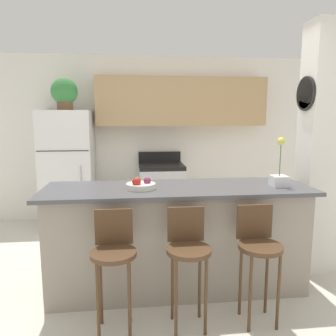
{
  "coord_description": "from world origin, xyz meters",
  "views": [
    {
      "loc": [
        -0.42,
        -2.92,
        1.63
      ],
      "look_at": [
        0.0,
        0.8,
        1.04
      ],
      "focal_mm": 35.0,
      "sensor_mm": 36.0,
      "label": 1
    }
  ],
  "objects_px": {
    "bar_stool_mid": "(188,251)",
    "refrigerator": "(68,170)",
    "fruit_bowl": "(141,185)",
    "bar_stool_left": "(114,254)",
    "potted_plant_on_fridge": "(64,93)",
    "trash_bin": "(109,216)",
    "bar_stool_right": "(259,248)",
    "stove_range": "(161,193)",
    "orchid_vase": "(279,175)"
  },
  "relations": [
    {
      "from": "bar_stool_mid",
      "to": "refrigerator",
      "type": "bearing_deg",
      "value": 118.14
    },
    {
      "from": "fruit_bowl",
      "to": "bar_stool_left",
      "type": "bearing_deg",
      "value": -112.76
    },
    {
      "from": "potted_plant_on_fridge",
      "to": "trash_bin",
      "type": "height_order",
      "value": "potted_plant_on_fridge"
    },
    {
      "from": "bar_stool_left",
      "to": "bar_stool_right",
      "type": "xyz_separation_m",
      "value": [
        1.12,
        0.0,
        0.0
      ]
    },
    {
      "from": "bar_stool_left",
      "to": "bar_stool_mid",
      "type": "height_order",
      "value": "same"
    },
    {
      "from": "stove_range",
      "to": "fruit_bowl",
      "type": "xyz_separation_m",
      "value": [
        -0.37,
        -2.01,
        0.56
      ]
    },
    {
      "from": "bar_stool_right",
      "to": "potted_plant_on_fridge",
      "type": "distance_m",
      "value": 3.44
    },
    {
      "from": "refrigerator",
      "to": "bar_stool_mid",
      "type": "relative_size",
      "value": 1.85
    },
    {
      "from": "trash_bin",
      "to": "orchid_vase",
      "type": "bearing_deg",
      "value": -46.71
    },
    {
      "from": "refrigerator",
      "to": "trash_bin",
      "type": "xyz_separation_m",
      "value": [
        0.58,
        -0.22,
        -0.67
      ]
    },
    {
      "from": "bar_stool_mid",
      "to": "bar_stool_left",
      "type": "bearing_deg",
      "value": 180.0
    },
    {
      "from": "bar_stool_right",
      "to": "trash_bin",
      "type": "bearing_deg",
      "value": 119.94
    },
    {
      "from": "stove_range",
      "to": "bar_stool_left",
      "type": "height_order",
      "value": "stove_range"
    },
    {
      "from": "orchid_vase",
      "to": "fruit_bowl",
      "type": "relative_size",
      "value": 1.72
    },
    {
      "from": "bar_stool_right",
      "to": "bar_stool_left",
      "type": "bearing_deg",
      "value": 180.0
    },
    {
      "from": "bar_stool_mid",
      "to": "orchid_vase",
      "type": "xyz_separation_m",
      "value": [
        0.94,
        0.5,
        0.48
      ]
    },
    {
      "from": "potted_plant_on_fridge",
      "to": "fruit_bowl",
      "type": "distance_m",
      "value": 2.42
    },
    {
      "from": "stove_range",
      "to": "bar_stool_right",
      "type": "distance_m",
      "value": 2.6
    },
    {
      "from": "bar_stool_right",
      "to": "orchid_vase",
      "type": "distance_m",
      "value": 0.79
    },
    {
      "from": "bar_stool_left",
      "to": "bar_stool_mid",
      "type": "bearing_deg",
      "value": 0.0
    },
    {
      "from": "orchid_vase",
      "to": "trash_bin",
      "type": "height_order",
      "value": "orchid_vase"
    },
    {
      "from": "refrigerator",
      "to": "bar_stool_mid",
      "type": "height_order",
      "value": "refrigerator"
    },
    {
      "from": "bar_stool_left",
      "to": "trash_bin",
      "type": "height_order",
      "value": "bar_stool_left"
    },
    {
      "from": "bar_stool_left",
      "to": "bar_stool_right",
      "type": "relative_size",
      "value": 1.0
    },
    {
      "from": "orchid_vase",
      "to": "trash_bin",
      "type": "xyz_separation_m",
      "value": [
        -1.7,
        1.81,
        -0.9
      ]
    },
    {
      "from": "trash_bin",
      "to": "fruit_bowl",
      "type": "bearing_deg",
      "value": -76.61
    },
    {
      "from": "refrigerator",
      "to": "bar_stool_left",
      "type": "bearing_deg",
      "value": -72.69
    },
    {
      "from": "bar_stool_left",
      "to": "potted_plant_on_fridge",
      "type": "distance_m",
      "value": 2.96
    },
    {
      "from": "bar_stool_left",
      "to": "bar_stool_mid",
      "type": "relative_size",
      "value": 1.0
    },
    {
      "from": "potted_plant_on_fridge",
      "to": "orchid_vase",
      "type": "relative_size",
      "value": 0.99
    },
    {
      "from": "refrigerator",
      "to": "bar_stool_left",
      "type": "distance_m",
      "value": 2.65
    },
    {
      "from": "refrigerator",
      "to": "bar_stool_mid",
      "type": "distance_m",
      "value": 2.87
    },
    {
      "from": "bar_stool_left",
      "to": "trash_bin",
      "type": "distance_m",
      "value": 2.35
    },
    {
      "from": "fruit_bowl",
      "to": "potted_plant_on_fridge",
      "type": "bearing_deg",
      "value": 116.78
    },
    {
      "from": "bar_stool_left",
      "to": "orchid_vase",
      "type": "xyz_separation_m",
      "value": [
        1.5,
        0.5,
        0.48
      ]
    },
    {
      "from": "bar_stool_mid",
      "to": "trash_bin",
      "type": "xyz_separation_m",
      "value": [
        -0.76,
        2.3,
        -0.42
      ]
    },
    {
      "from": "stove_range",
      "to": "orchid_vase",
      "type": "relative_size",
      "value": 2.36
    },
    {
      "from": "stove_range",
      "to": "bar_stool_right",
      "type": "relative_size",
      "value": 1.15
    },
    {
      "from": "bar_stool_mid",
      "to": "bar_stool_right",
      "type": "relative_size",
      "value": 1.0
    },
    {
      "from": "stove_range",
      "to": "bar_stool_right",
      "type": "bearing_deg",
      "value": -78.08
    },
    {
      "from": "stove_range",
      "to": "fruit_bowl",
      "type": "distance_m",
      "value": 2.12
    },
    {
      "from": "orchid_vase",
      "to": "fruit_bowl",
      "type": "bearing_deg",
      "value": 178.64
    },
    {
      "from": "potted_plant_on_fridge",
      "to": "trash_bin",
      "type": "relative_size",
      "value": 1.18
    },
    {
      "from": "bar_stool_mid",
      "to": "orchid_vase",
      "type": "height_order",
      "value": "orchid_vase"
    },
    {
      "from": "fruit_bowl",
      "to": "orchid_vase",
      "type": "bearing_deg",
      "value": -1.36
    },
    {
      "from": "stove_range",
      "to": "bar_stool_mid",
      "type": "xyz_separation_m",
      "value": [
        -0.03,
        -2.54,
        0.15
      ]
    },
    {
      "from": "bar_stool_right",
      "to": "orchid_vase",
      "type": "height_order",
      "value": "orchid_vase"
    },
    {
      "from": "bar_stool_mid",
      "to": "trash_bin",
      "type": "distance_m",
      "value": 2.46
    },
    {
      "from": "fruit_bowl",
      "to": "bar_stool_right",
      "type": "bearing_deg",
      "value": -30.22
    },
    {
      "from": "stove_range",
      "to": "bar_stool_mid",
      "type": "bearing_deg",
      "value": -90.59
    }
  ]
}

